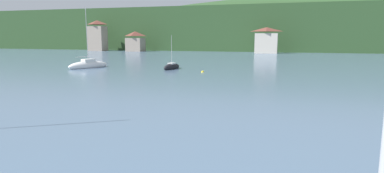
# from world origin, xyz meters

# --- Properties ---
(wooded_hillside) EXTENTS (352.00, 58.13, 33.50)m
(wooded_hillside) POSITION_xyz_m (18.59, 154.51, 6.06)
(wooded_hillside) COLOR #2D4C28
(wooded_hillside) RESTS_ON ground_plane
(shore_building_west) EXTENTS (5.53, 4.11, 9.97)m
(shore_building_west) POSITION_xyz_m (-54.57, 115.01, 4.85)
(shore_building_west) COLOR gray
(shore_building_west) RESTS_ON ground_plane
(shore_building_westcentral) EXTENTS (5.43, 4.40, 6.31)m
(shore_building_westcentral) POSITION_xyz_m (-40.93, 115.15, 3.07)
(shore_building_westcentral) COLOR gray
(shore_building_westcentral) RESTS_ON ground_plane
(shore_building_central) EXTENTS (6.50, 3.53, 7.27)m
(shore_building_central) POSITION_xyz_m (0.00, 114.73, 3.53)
(shore_building_central) COLOR beige
(shore_building_central) RESTS_ON ground_plane
(sailboat_far_1) EXTENTS (1.70, 4.38, 5.18)m
(sailboat_far_1) POSITION_xyz_m (-10.34, 65.26, 0.29)
(sailboat_far_1) COLOR black
(sailboat_far_1) RESTS_ON ground_plane
(sailboat_far_4) EXTENTS (4.39, 6.60, 9.33)m
(sailboat_far_4) POSITION_xyz_m (-23.06, 63.33, 0.39)
(sailboat_far_4) COLOR white
(sailboat_far_4) RESTS_ON ground_plane
(mooring_buoy_mid) EXTENTS (0.40, 0.40, 0.40)m
(mooring_buoy_mid) POSITION_xyz_m (-4.97, 62.54, 0.00)
(mooring_buoy_mid) COLOR yellow
(mooring_buoy_mid) RESTS_ON ground_plane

